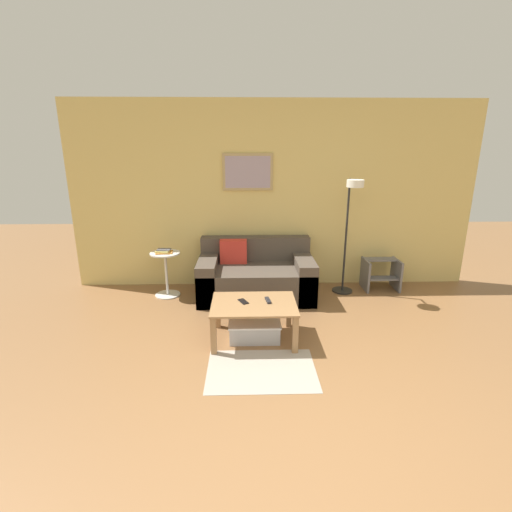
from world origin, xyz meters
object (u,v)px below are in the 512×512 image
at_px(coffee_table, 254,310).
at_px(couch, 256,276).
at_px(cell_phone, 243,301).
at_px(remote_control, 268,300).
at_px(step_stool, 381,273).
at_px(book_stack, 164,251).
at_px(storage_bin, 255,328).
at_px(floor_lamp, 350,219).
at_px(side_table, 166,270).

bearing_deg(coffee_table, couch, 87.68).
bearing_deg(couch, cell_phone, -97.66).
distance_m(couch, cell_phone, 1.19).
height_order(remote_control, cell_phone, remote_control).
bearing_deg(step_stool, coffee_table, -142.62).
xyz_separation_m(coffee_table, cell_phone, (-0.11, 0.04, 0.08)).
relative_size(book_stack, step_stool, 0.48).
distance_m(storage_bin, step_stool, 2.26).
bearing_deg(storage_bin, book_stack, 134.81).
xyz_separation_m(book_stack, cell_phone, (1.05, -1.18, -0.21)).
xyz_separation_m(couch, floor_lamp, (1.21, -0.05, 0.78)).
relative_size(coffee_table, cell_phone, 6.19).
height_order(couch, coffee_table, couch).
relative_size(couch, book_stack, 6.66).
height_order(coffee_table, book_stack, book_stack).
height_order(couch, cell_phone, couch).
bearing_deg(cell_phone, coffee_table, -44.90).
height_order(floor_lamp, book_stack, floor_lamp).
height_order(book_stack, cell_phone, book_stack).
bearing_deg(floor_lamp, coffee_table, -137.49).
bearing_deg(remote_control, couch, 86.65).
height_order(side_table, remote_control, side_table).
bearing_deg(cell_phone, couch, 56.03).
distance_m(floor_lamp, cell_phone, 1.88).
bearing_deg(storage_bin, step_stool, 36.61).
relative_size(storage_bin, side_table, 0.89).
relative_size(book_stack, remote_control, 1.51).
distance_m(coffee_table, cell_phone, 0.14).
xyz_separation_m(couch, step_stool, (1.77, 0.18, -0.04)).
distance_m(storage_bin, cell_phone, 0.33).
distance_m(side_table, cell_phone, 1.58).
bearing_deg(book_stack, floor_lamp, -1.38).
relative_size(storage_bin, step_stool, 1.13).
bearing_deg(book_stack, side_table, 39.80).
height_order(couch, floor_lamp, floor_lamp).
distance_m(couch, floor_lamp, 1.44).
height_order(floor_lamp, remote_control, floor_lamp).
relative_size(couch, floor_lamp, 0.97).
xyz_separation_m(storage_bin, side_table, (-1.15, 1.18, 0.26)).
relative_size(side_table, book_stack, 2.66).
distance_m(floor_lamp, side_table, 2.51).
relative_size(coffee_table, storage_bin, 1.61).
bearing_deg(storage_bin, remote_control, 0.87).
distance_m(floor_lamp, remote_control, 1.70).
height_order(couch, storage_bin, couch).
distance_m(couch, book_stack, 1.26).
height_order(storage_bin, side_table, side_table).
xyz_separation_m(side_table, remote_control, (1.29, -1.18, 0.05)).
bearing_deg(step_stool, couch, -174.08).
bearing_deg(remote_control, step_stool, 30.61).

